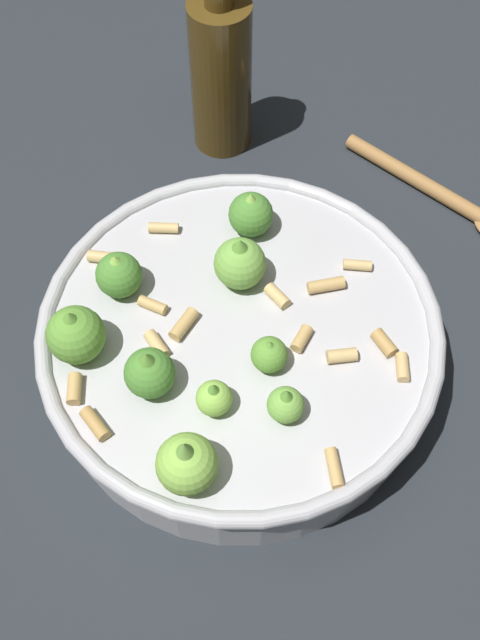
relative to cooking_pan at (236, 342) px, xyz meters
The scene contains 4 objects.
ground_plane 0.04m from the cooking_pan, 86.60° to the right, with size 2.40×2.40×0.00m, color #23282D.
cooking_pan is the anchor object (origin of this frame).
olive_oil_bottle 0.30m from the cooking_pan, 13.68° to the right, with size 0.06×0.06×0.22m.
wooden_spoon 0.30m from the cooking_pan, 63.86° to the right, with size 0.20×0.14×0.02m.
Camera 1 is at (-0.31, 0.09, 0.59)m, focal length 41.15 mm.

